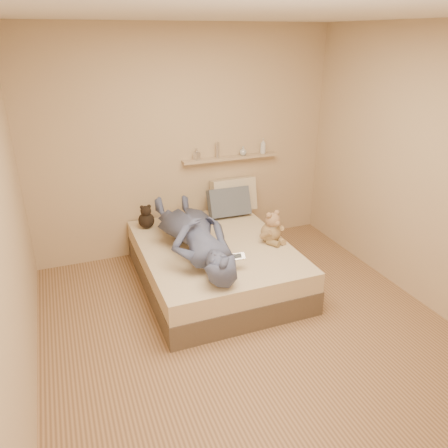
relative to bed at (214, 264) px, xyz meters
name	(u,v)px	position (x,y,z in m)	size (l,w,h in m)	color
room	(254,197)	(0.00, -0.93, 1.08)	(3.80, 3.80, 3.80)	#9F7852
bed	(214,264)	(0.00, 0.00, 0.00)	(1.50, 1.90, 0.45)	brown
game_console	(237,257)	(0.02, -0.57, 0.36)	(0.16, 0.08, 0.05)	silver
teddy_bear	(272,229)	(0.59, -0.16, 0.37)	(0.28, 0.29, 0.35)	#A18058
dark_plush	(146,218)	(-0.56, 0.69, 0.35)	(0.18, 0.18, 0.28)	black
pillow_cream	(234,195)	(0.56, 0.83, 0.43)	(0.55, 0.16, 0.40)	#C2B59A
pillow_grey	(229,202)	(0.44, 0.69, 0.40)	(0.50, 0.14, 0.34)	slate
person	(194,234)	(-0.24, -0.08, 0.43)	(0.62, 1.69, 0.40)	#4A5175
wall_shelf	(230,158)	(0.55, 0.91, 0.88)	(1.20, 0.12, 0.03)	tan
shelf_bottles	(238,150)	(0.65, 0.91, 0.97)	(0.94, 0.10, 0.19)	silver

